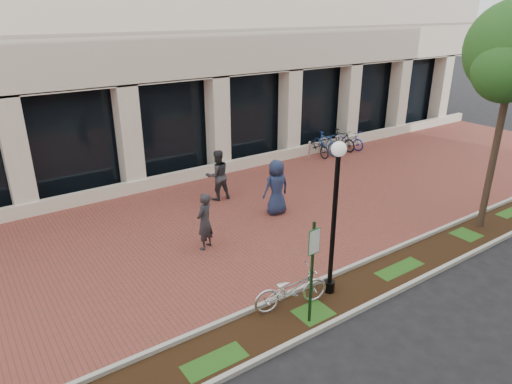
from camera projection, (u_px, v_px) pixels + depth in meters
ground at (241, 219)px, 15.87m from camera, size 120.00×120.00×0.00m
brick_plaza at (241, 219)px, 15.87m from camera, size 40.00×9.00×0.01m
planting_strip at (351, 290)px, 11.87m from camera, size 40.00×1.50×0.01m
curb_plaza_side at (331, 276)px, 12.42m from camera, size 40.00×0.12×0.12m
curb_street_side at (374, 303)px, 11.28m from camera, size 40.00×0.12×0.12m
parking_sign at (313, 261)px, 10.08m from camera, size 0.34×0.07×2.60m
lamppost at (334, 211)px, 10.99m from camera, size 0.36×0.36×4.03m
locked_bicycle at (291, 289)px, 11.05m from camera, size 2.05×1.08×1.02m
pedestrian_left at (205, 221)px, 13.66m from camera, size 0.78×0.69×1.80m
pedestrian_mid at (218, 175)px, 17.21m from camera, size 1.02×0.83×1.95m
pedestrian_right at (276, 187)px, 16.00m from camera, size 1.01×0.70×1.99m
bollard at (309, 151)px, 21.80m from camera, size 0.12×0.12×0.98m
bike_rack_cluster at (333, 142)px, 23.15m from camera, size 3.04×1.95×1.09m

